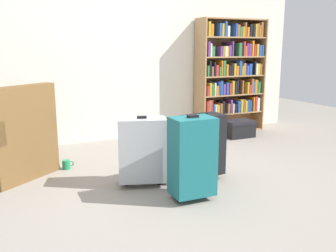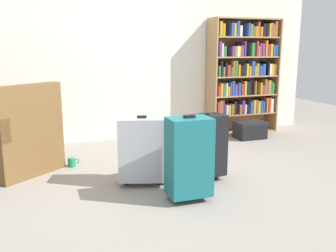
{
  "view_description": "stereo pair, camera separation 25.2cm",
  "coord_description": "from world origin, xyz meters",
  "px_view_note": "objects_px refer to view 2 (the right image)",
  "views": [
    {
      "loc": [
        -1.28,
        -2.62,
        1.24
      ],
      "look_at": [
        0.05,
        0.32,
        0.55
      ],
      "focal_mm": 39.38,
      "sensor_mm": 36.0,
      "label": 1
    },
    {
      "loc": [
        -1.04,
        -2.72,
        1.24
      ],
      "look_at": [
        0.05,
        0.32,
        0.55
      ],
      "focal_mm": 39.38,
      "sensor_mm": 36.0,
      "label": 2
    }
  ],
  "objects_px": {
    "bookshelf": "(243,73)",
    "armchair": "(16,141)",
    "mug": "(72,162)",
    "suitcase_teal": "(189,157)",
    "suitcase_silver": "(142,149)",
    "storage_box": "(250,129)",
    "suitcase_black": "(204,146)"
  },
  "relations": [
    {
      "from": "bookshelf",
      "to": "suitcase_silver",
      "type": "distance_m",
      "value": 2.62
    },
    {
      "from": "armchair",
      "to": "storage_box",
      "type": "height_order",
      "value": "armchair"
    },
    {
      "from": "suitcase_silver",
      "to": "bookshelf",
      "type": "bearing_deg",
      "value": 38.66
    },
    {
      "from": "suitcase_silver",
      "to": "suitcase_black",
      "type": "distance_m",
      "value": 0.58
    },
    {
      "from": "armchair",
      "to": "mug",
      "type": "distance_m",
      "value": 0.6
    },
    {
      "from": "mug",
      "to": "suitcase_silver",
      "type": "distance_m",
      "value": 0.98
    },
    {
      "from": "bookshelf",
      "to": "armchair",
      "type": "relative_size",
      "value": 1.68
    },
    {
      "from": "armchair",
      "to": "mug",
      "type": "height_order",
      "value": "armchair"
    },
    {
      "from": "armchair",
      "to": "suitcase_black",
      "type": "relative_size",
      "value": 1.51
    },
    {
      "from": "mug",
      "to": "suitcase_silver",
      "type": "bearing_deg",
      "value": -53.3
    },
    {
      "from": "mug",
      "to": "suitcase_teal",
      "type": "bearing_deg",
      "value": -56.3
    },
    {
      "from": "bookshelf",
      "to": "mug",
      "type": "xyz_separation_m",
      "value": [
        -2.56,
        -0.85,
        -0.83
      ]
    },
    {
      "from": "suitcase_black",
      "to": "suitcase_silver",
      "type": "bearing_deg",
      "value": 170.17
    },
    {
      "from": "storage_box",
      "to": "suitcase_silver",
      "type": "xyz_separation_m",
      "value": [
        -1.9,
        -1.2,
        0.21
      ]
    },
    {
      "from": "bookshelf",
      "to": "armchair",
      "type": "height_order",
      "value": "bookshelf"
    },
    {
      "from": "storage_box",
      "to": "mug",
      "type": "bearing_deg",
      "value": -169.8
    },
    {
      "from": "bookshelf",
      "to": "armchair",
      "type": "xyz_separation_m",
      "value": [
        -3.1,
        -0.81,
        -0.56
      ]
    },
    {
      "from": "storage_box",
      "to": "suitcase_silver",
      "type": "bearing_deg",
      "value": -147.73
    },
    {
      "from": "armchair",
      "to": "suitcase_black",
      "type": "distance_m",
      "value": 1.89
    },
    {
      "from": "bookshelf",
      "to": "suitcase_silver",
      "type": "relative_size",
      "value": 2.55
    },
    {
      "from": "mug",
      "to": "bookshelf",
      "type": "bearing_deg",
      "value": 18.25
    },
    {
      "from": "mug",
      "to": "suitcase_teal",
      "type": "distance_m",
      "value": 1.51
    },
    {
      "from": "storage_box",
      "to": "suitcase_teal",
      "type": "height_order",
      "value": "suitcase_teal"
    },
    {
      "from": "storage_box",
      "to": "suitcase_silver",
      "type": "distance_m",
      "value": 2.25
    },
    {
      "from": "armchair",
      "to": "suitcase_teal",
      "type": "bearing_deg",
      "value": -43.14
    },
    {
      "from": "mug",
      "to": "suitcase_black",
      "type": "relative_size",
      "value": 0.18
    },
    {
      "from": "bookshelf",
      "to": "storage_box",
      "type": "xyz_separation_m",
      "value": [
        -0.1,
        -0.4,
        -0.75
      ]
    },
    {
      "from": "suitcase_black",
      "to": "storage_box",
      "type": "bearing_deg",
      "value": 44.3
    },
    {
      "from": "armchair",
      "to": "suitcase_silver",
      "type": "height_order",
      "value": "armchair"
    },
    {
      "from": "armchair",
      "to": "suitcase_teal",
      "type": "distance_m",
      "value": 1.86
    },
    {
      "from": "storage_box",
      "to": "suitcase_black",
      "type": "xyz_separation_m",
      "value": [
        -1.33,
        -1.3,
        0.21
      ]
    },
    {
      "from": "mug",
      "to": "storage_box",
      "type": "relative_size",
      "value": 0.29
    }
  ]
}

